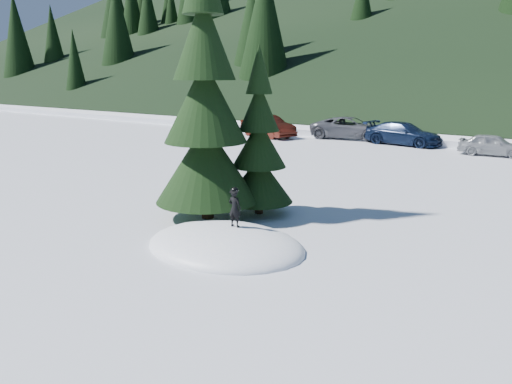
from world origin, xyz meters
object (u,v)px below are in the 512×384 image
Objects in this scene: car_0 at (203,123)px; car_1 at (268,126)px; spruce_tall at (205,112)px; spruce_short at (259,150)px; car_3 at (403,134)px; car_2 at (351,128)px; child_skier at (235,208)px; car_4 at (493,145)px.

car_1 is (5.32, 1.01, 0.02)m from car_0.
spruce_tall is 23.32m from car_0.
spruce_tall is 1.84× the size of car_1.
spruce_short is at bearing 54.46° from spruce_tall.
spruce_short is at bearing -167.79° from car_3.
spruce_tall is 21.03m from car_1.
spruce_tall is 1.57× the size of car_2.
child_skier is 23.24m from car_2.
car_2 is (-4.93, 20.69, -2.56)m from spruce_tall.
car_4 is (3.68, 17.19, -1.50)m from spruce_short.
spruce_tall is 1.74× the size of car_3.
spruce_tall is 8.53× the size of child_skier.
car_4 is at bearing -71.50° from car_1.
car_4 is (14.91, 0.40, -0.16)m from car_1.
car_3 is at bearing 92.59° from spruce_tall.
car_4 is at bearing 75.88° from spruce_tall.
car_1 reaches higher than child_skier.
child_skier is 0.22× the size of car_1.
spruce_short is at bearing -71.96° from child_skier.
car_1 reaches higher than car_3.
child_skier is at bearing -172.45° from car_2.
car_0 is 0.89× the size of car_3.
car_1 is at bearing -79.40° from car_0.
car_4 is at bearing -86.18° from car_0.
spruce_short is 0.98× the size of car_2.
spruce_tall reaches higher than child_skier.
spruce_short is 1.08× the size of car_3.
spruce_tall is at bearing -138.01° from car_0.
car_3 is (-3.13, 21.36, -0.26)m from child_skier.
car_3 is at bearing -62.39° from car_1.
car_1 is at bearing 123.79° from spruce_short.
spruce_short is at bearing -133.79° from car_0.
spruce_short reaches higher than car_0.
spruce_tall reaches higher than car_1.
car_0 is at bearing -51.79° from child_skier.
car_4 is (20.23, 1.41, -0.14)m from car_0.
car_1 is at bearing 119.36° from spruce_tall.
car_0 is 14.91m from car_3.
car_0 reaches higher than child_skier.
spruce_short is (1.00, 1.40, -1.22)m from spruce_tall.
spruce_tall is at bearing -171.06° from car_3.
car_0 reaches higher than car_4.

